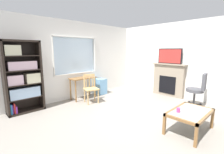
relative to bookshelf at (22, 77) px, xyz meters
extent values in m
cube|color=gray|center=(1.89, -2.32, -0.96)|extent=(5.92, 6.12, 0.02)
cube|color=silver|center=(1.89, 0.24, -0.53)|extent=(4.92, 0.12, 0.84)
cube|color=silver|center=(1.89, 0.24, 1.40)|extent=(4.92, 0.12, 0.51)
cube|color=silver|center=(0.19, 0.24, 0.52)|extent=(1.51, 0.12, 1.26)
cube|color=silver|center=(3.44, 0.24, 0.52)|extent=(1.82, 0.12, 1.26)
cube|color=silver|center=(1.73, 0.25, 0.52)|extent=(1.59, 0.02, 1.26)
cube|color=white|center=(1.73, 0.18, -0.09)|extent=(1.65, 0.06, 0.03)
cube|color=white|center=(1.73, 0.18, 1.13)|extent=(1.65, 0.06, 0.03)
cube|color=white|center=(0.94, 0.18, 0.52)|extent=(0.03, 0.06, 1.26)
cube|color=white|center=(2.53, 0.18, 0.52)|extent=(0.03, 0.06, 1.26)
cube|color=silver|center=(4.41, -2.32, 0.36)|extent=(0.12, 5.32, 2.61)
cube|color=black|center=(-0.40, -0.01, 0.01)|extent=(0.05, 0.38, 1.91)
cube|color=black|center=(0.45, -0.01, 0.01)|extent=(0.05, 0.38, 1.91)
cube|color=black|center=(0.02, -0.01, 0.94)|extent=(0.90, 0.38, 0.05)
cube|color=black|center=(0.02, -0.01, -0.92)|extent=(0.90, 0.38, 0.05)
cube|color=black|center=(0.02, 0.17, 0.01)|extent=(0.90, 0.02, 1.91)
cube|color=black|center=(0.02, -0.01, -0.55)|extent=(0.85, 0.36, 0.02)
cube|color=black|center=(0.02, -0.01, -0.18)|extent=(0.85, 0.36, 0.02)
cube|color=black|center=(0.02, -0.01, 0.19)|extent=(0.85, 0.36, 0.02)
cube|color=black|center=(0.02, -0.01, 0.56)|extent=(0.85, 0.36, 0.02)
cube|color=#9EBCDB|center=(0.01, -0.02, -0.40)|extent=(0.72, 0.32, 0.27)
cube|color=beige|center=(-0.18, -0.02, -0.04)|extent=(0.35, 0.28, 0.25)
cube|color=beige|center=(0.24, -0.02, -0.04)|extent=(0.34, 0.32, 0.26)
cube|color=beige|center=(0.02, -0.02, 0.31)|extent=(0.66, 0.28, 0.22)
cube|color=beige|center=(-0.18, -0.02, 0.70)|extent=(0.35, 0.31, 0.25)
cube|color=#286BB2|center=(-0.35, -0.03, -0.77)|extent=(0.03, 0.27, 0.26)
cube|color=purple|center=(-0.31, -0.03, -0.78)|extent=(0.02, 0.21, 0.23)
cube|color=red|center=(-0.27, -0.03, -0.76)|extent=(0.03, 0.26, 0.27)
cube|color=purple|center=(-0.24, -0.03, -0.81)|extent=(0.04, 0.27, 0.18)
cube|color=brown|center=(1.80, -0.11, -0.23)|extent=(0.87, 0.44, 0.03)
cylinder|color=brown|center=(1.41, -0.28, -0.60)|extent=(0.04, 0.04, 0.71)
cylinder|color=brown|center=(2.18, -0.28, -0.60)|extent=(0.04, 0.04, 0.71)
cylinder|color=brown|center=(1.41, 0.06, -0.60)|extent=(0.04, 0.04, 0.71)
cylinder|color=brown|center=(2.18, 0.06, -0.60)|extent=(0.04, 0.04, 0.71)
cube|color=tan|center=(1.74, -0.66, -0.50)|extent=(0.51, 0.50, 0.04)
cylinder|color=tan|center=(1.53, -0.77, -0.73)|extent=(0.04, 0.04, 0.43)
cylinder|color=tan|center=(1.86, -0.86, -0.73)|extent=(0.04, 0.04, 0.43)
cylinder|color=tan|center=(1.62, -0.46, -0.73)|extent=(0.04, 0.04, 0.43)
cylinder|color=tan|center=(1.94, -0.55, -0.73)|extent=(0.04, 0.04, 0.43)
cylinder|color=tan|center=(1.62, -0.46, -0.27)|extent=(0.04, 0.04, 0.45)
cylinder|color=tan|center=(1.94, -0.55, -0.27)|extent=(0.04, 0.04, 0.45)
cube|color=tan|center=(1.78, -0.50, -0.08)|extent=(0.36, 0.13, 0.06)
cylinder|color=tan|center=(1.68, -0.48, -0.30)|extent=(0.02, 0.02, 0.35)
cylinder|color=tan|center=(1.78, -0.50, -0.30)|extent=(0.02, 0.02, 0.35)
cylinder|color=tan|center=(1.88, -0.53, -0.30)|extent=(0.02, 0.02, 0.35)
cube|color=#72ADDB|center=(2.60, -0.06, -0.66)|extent=(0.35, 0.40, 0.58)
cube|color=gray|center=(4.26, -1.96, -0.38)|extent=(0.18, 1.12, 1.14)
cube|color=black|center=(4.16, -1.96, -0.54)|extent=(0.03, 0.61, 0.63)
cube|color=gray|center=(4.24, -1.96, 0.21)|extent=(0.26, 1.22, 0.04)
cube|color=black|center=(4.24, -1.96, 0.49)|extent=(0.05, 0.85, 0.53)
cube|color=#B2332D|center=(4.21, -1.96, 0.49)|extent=(0.01, 0.80, 0.48)
cylinder|color=#4C4C51|center=(3.80, -3.01, -0.47)|extent=(0.48, 0.48, 0.09)
cube|color=#4C4C51|center=(3.83, -3.23, -0.19)|extent=(0.41, 0.14, 0.48)
cylinder|color=#38383D|center=(3.80, -3.01, -0.71)|extent=(0.06, 0.06, 0.42)
cube|color=#38383D|center=(3.66, -3.04, -0.92)|extent=(0.28, 0.08, 0.03)
cylinder|color=#38383D|center=(3.52, -3.06, -0.92)|extent=(0.05, 0.05, 0.05)
cube|color=#38383D|center=(3.78, -3.15, -0.92)|extent=(0.08, 0.28, 0.03)
cylinder|color=#38383D|center=(3.75, -3.29, -0.92)|extent=(0.05, 0.05, 0.05)
cube|color=#38383D|center=(3.92, -3.08, -0.92)|extent=(0.27, 0.16, 0.03)
cylinder|color=#38383D|center=(4.05, -3.14, -0.92)|extent=(0.05, 0.05, 0.05)
cube|color=#38383D|center=(3.90, -2.92, -0.92)|extent=(0.22, 0.22, 0.03)
cylinder|color=#38383D|center=(4.00, -2.82, -0.92)|extent=(0.05, 0.05, 0.05)
cube|color=#38383D|center=(3.74, -2.89, -0.92)|extent=(0.16, 0.27, 0.03)
cylinder|color=#38383D|center=(3.67, -2.76, -0.92)|extent=(0.05, 0.05, 0.05)
cube|color=#8C9E99|center=(2.14, -3.49, -0.53)|extent=(0.93, 0.54, 0.02)
cube|color=brown|center=(2.14, -3.78, -0.54)|extent=(1.03, 0.05, 0.05)
cube|color=brown|center=(2.14, -3.20, -0.54)|extent=(1.03, 0.05, 0.05)
cube|color=brown|center=(1.65, -3.49, -0.54)|extent=(0.05, 0.64, 0.05)
cube|color=brown|center=(2.63, -3.49, -0.54)|extent=(0.05, 0.64, 0.05)
cube|color=brown|center=(1.65, -3.78, -0.76)|extent=(0.05, 0.05, 0.38)
cube|color=brown|center=(2.63, -3.78, -0.76)|extent=(0.05, 0.05, 0.38)
cube|color=brown|center=(1.65, -3.20, -0.76)|extent=(0.05, 0.05, 0.38)
cube|color=brown|center=(2.63, -3.20, -0.76)|extent=(0.05, 0.05, 0.38)
cylinder|color=#DB3D84|center=(1.92, -3.34, -0.47)|extent=(0.07, 0.07, 0.09)
camera|label=1|loc=(-1.09, -4.56, 0.72)|focal=25.03mm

